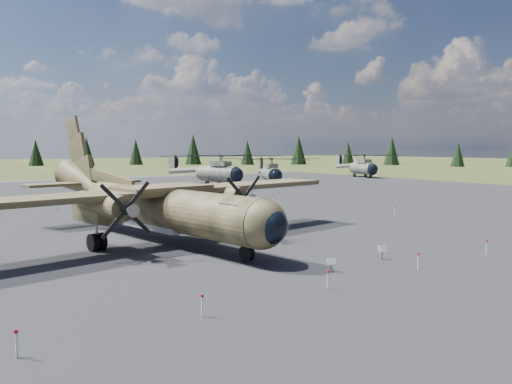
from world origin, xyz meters
TOP-DOWN VIEW (x-y plane):
  - ground at (0.00, 0.00)m, footprint 500.00×500.00m
  - apron at (0.00, 10.00)m, footprint 120.00×120.00m
  - transport_plane at (-5.42, 1.34)m, footprint 27.48×24.75m
  - helicopter_near at (21.47, 38.91)m, footprint 23.31×24.30m
  - helicopter_mid at (29.27, 35.51)m, footprint 22.54×22.54m
  - helicopter_far at (56.84, 41.65)m, footprint 22.16×22.73m
  - info_placard_left at (-1.74, -11.33)m, footprint 0.47×0.30m
  - info_placard_right at (2.38, -10.91)m, footprint 0.53×0.32m
  - barrier_fence at (-0.46, -0.08)m, footprint 33.12×29.62m
  - treeline at (3.91, -4.67)m, footprint 303.30×308.88m

SIDE VIEW (x-z plane):
  - ground at x=0.00m, z-range 0.00..0.00m
  - apron at x=0.00m, z-range -0.02..0.02m
  - info_placard_left at x=-1.74m, z-range 0.11..0.79m
  - barrier_fence at x=-0.46m, z-range 0.08..0.93m
  - info_placard_right at x=2.38m, z-range 0.13..0.90m
  - transport_plane at x=-5.42m, z-range -1.92..7.12m
  - helicopter_mid at x=29.27m, z-range 0.90..5.22m
  - helicopter_far at x=56.84m, z-range 0.95..5.51m
  - helicopter_near at x=21.47m, z-range 1.01..5.86m
  - treeline at x=3.91m, z-range -0.65..10.33m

